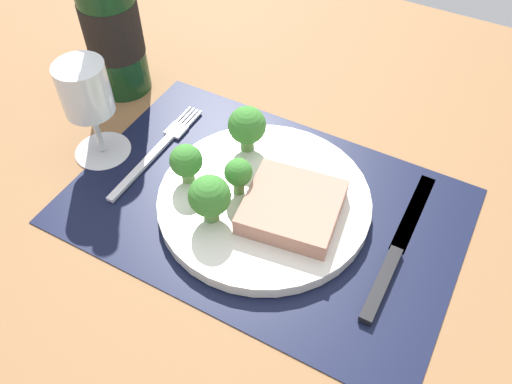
{
  "coord_description": "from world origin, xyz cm",
  "views": [
    {
      "loc": [
        18.42,
        -35.95,
        49.1
      ],
      "look_at": [
        -1.19,
        0.14,
        1.9
      ],
      "focal_mm": 36.89,
      "sensor_mm": 36.0,
      "label": 1
    }
  ],
  "objects_px": {
    "fork": "(157,150)",
    "knife": "(395,254)",
    "wine_glass": "(87,97)",
    "steak": "(292,207)",
    "plate": "(264,201)",
    "wine_bottle": "(110,18)"
  },
  "relations": [
    {
      "from": "plate",
      "to": "wine_glass",
      "type": "height_order",
      "value": "wine_glass"
    },
    {
      "from": "plate",
      "to": "wine_bottle",
      "type": "xyz_separation_m",
      "value": [
        -0.29,
        0.11,
        0.1
      ]
    },
    {
      "from": "plate",
      "to": "knife",
      "type": "distance_m",
      "value": 0.16
    },
    {
      "from": "plate",
      "to": "fork",
      "type": "bearing_deg",
      "value": 175.13
    },
    {
      "from": "plate",
      "to": "wine_bottle",
      "type": "relative_size",
      "value": 0.79
    },
    {
      "from": "wine_bottle",
      "to": "steak",
      "type": "bearing_deg",
      "value": -19.14
    },
    {
      "from": "steak",
      "to": "knife",
      "type": "relative_size",
      "value": 0.46
    },
    {
      "from": "wine_glass",
      "to": "knife",
      "type": "bearing_deg",
      "value": 3.39
    },
    {
      "from": "fork",
      "to": "steak",
      "type": "bearing_deg",
      "value": -4.2
    },
    {
      "from": "fork",
      "to": "wine_bottle",
      "type": "relative_size",
      "value": 0.6
    },
    {
      "from": "steak",
      "to": "knife",
      "type": "bearing_deg",
      "value": 6.1
    },
    {
      "from": "plate",
      "to": "wine_glass",
      "type": "relative_size",
      "value": 1.86
    },
    {
      "from": "plate",
      "to": "knife",
      "type": "relative_size",
      "value": 1.1
    },
    {
      "from": "steak",
      "to": "fork",
      "type": "relative_size",
      "value": 0.55
    },
    {
      "from": "wine_bottle",
      "to": "fork",
      "type": "bearing_deg",
      "value": -36.53
    },
    {
      "from": "wine_bottle",
      "to": "wine_glass",
      "type": "xyz_separation_m",
      "value": [
        0.06,
        -0.13,
        -0.02
      ]
    },
    {
      "from": "steak",
      "to": "wine_bottle",
      "type": "relative_size",
      "value": 0.33
    },
    {
      "from": "steak",
      "to": "fork",
      "type": "bearing_deg",
      "value": 173.93
    },
    {
      "from": "wine_bottle",
      "to": "knife",
      "type": "bearing_deg",
      "value": -12.69
    },
    {
      "from": "fork",
      "to": "knife",
      "type": "distance_m",
      "value": 0.33
    },
    {
      "from": "plate",
      "to": "steak",
      "type": "distance_m",
      "value": 0.05
    },
    {
      "from": "steak",
      "to": "wine_bottle",
      "type": "height_order",
      "value": "wine_bottle"
    }
  ]
}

